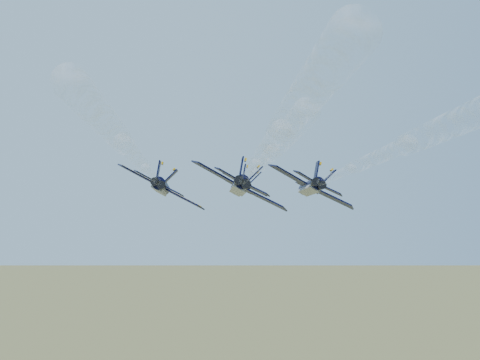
{
  "coord_description": "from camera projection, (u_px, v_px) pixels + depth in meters",
  "views": [
    {
      "loc": [
        -18.8,
        -106.39,
        95.66
      ],
      "look_at": [
        -2.11,
        4.36,
        97.97
      ],
      "focal_mm": 55.0,
      "sensor_mm": 36.0,
      "label": 1
    }
  ],
  "objects": [
    {
      "name": "jet_right",
      "position": [
        310.0,
        187.0,
        111.41
      ],
      "size": [
        13.05,
        18.75,
        6.72
      ],
      "rotation": [
        0.0,
        0.49,
        -0.11
      ],
      "color": "black"
    },
    {
      "name": "smoke_trail_slot",
      "position": [
        267.0,
        176.0,
        49.34
      ],
      "size": [
        9.58,
        68.44,
        2.44
      ],
      "rotation": [
        0.0,
        0.49,
        -0.11
      ],
      "color": "white"
    },
    {
      "name": "smoke_trail_lead",
      "position": [
        263.0,
        182.0,
        71.7
      ],
      "size": [
        9.58,
        68.44,
        2.44
      ],
      "rotation": [
        0.0,
        0.49,
        -0.11
      ],
      "color": "white"
    },
    {
      "name": "smoke_trail_left",
      "position": [
        119.0,
        179.0,
        59.71
      ],
      "size": [
        9.58,
        68.44,
        2.44
      ],
      "rotation": [
        0.0,
        0.49,
        -0.11
      ],
      "color": "white"
    },
    {
      "name": "jet_left",
      "position": [
        162.0,
        187.0,
        109.95
      ],
      "size": [
        13.05,
        18.75,
        6.72
      ],
      "rotation": [
        0.0,
        0.49,
        -0.11
      ],
      "color": "black"
    },
    {
      "name": "smoke_trail_right",
      "position": [
        391.0,
        179.0,
        61.18
      ],
      "size": [
        9.58,
        68.44,
        2.44
      ],
      "rotation": [
        0.0,
        0.49,
        -0.11
      ],
      "color": "white"
    },
    {
      "name": "jet_lead",
      "position": [
        242.0,
        187.0,
        121.94
      ],
      "size": [
        13.05,
        18.75,
        6.72
      ],
      "rotation": [
        0.0,
        0.49,
        -0.11
      ],
      "color": "black"
    },
    {
      "name": "jet_slot",
      "position": [
        239.0,
        186.0,
        99.58
      ],
      "size": [
        13.05,
        18.75,
        6.72
      ],
      "rotation": [
        0.0,
        0.49,
        -0.11
      ],
      "color": "black"
    }
  ]
}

